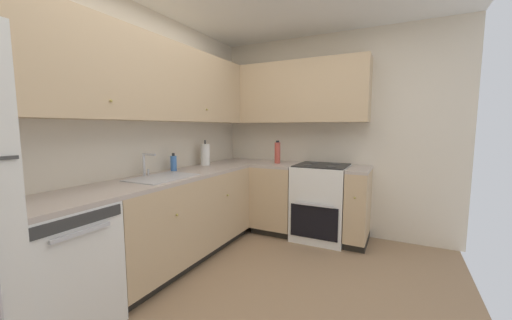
% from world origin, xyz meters
% --- Properties ---
extents(ground_plane, '(3.91, 2.93, 0.02)m').
position_xyz_m(ground_plane, '(0.00, 0.00, -0.01)').
color(ground_plane, '#937556').
extents(wall_back, '(4.01, 0.05, 2.53)m').
position_xyz_m(wall_back, '(0.00, 1.49, 1.26)').
color(wall_back, beige).
rests_on(wall_back, ground_plane).
extents(wall_right, '(0.05, 3.03, 2.53)m').
position_xyz_m(wall_right, '(1.98, 0.00, 1.26)').
color(wall_right, beige).
rests_on(wall_right, ground_plane).
extents(dishwasher, '(0.60, 0.63, 0.87)m').
position_xyz_m(dishwasher, '(-0.78, 1.16, 0.43)').
color(dishwasher, white).
rests_on(dishwasher, ground_plane).
extents(lower_cabinets_back, '(1.84, 0.62, 0.87)m').
position_xyz_m(lower_cabinets_back, '(0.44, 1.17, 0.44)').
color(lower_cabinets_back, tan).
rests_on(lower_cabinets_back, ground_plane).
extents(countertop_back, '(3.04, 0.60, 0.03)m').
position_xyz_m(countertop_back, '(0.44, 1.16, 0.88)').
color(countertop_back, '#B7A89E').
rests_on(countertop_back, lower_cabinets_back).
extents(lower_cabinets_right, '(0.62, 1.39, 0.87)m').
position_xyz_m(lower_cabinets_right, '(1.66, 0.29, 0.44)').
color(lower_cabinets_right, tan).
rests_on(lower_cabinets_right, ground_plane).
extents(countertop_right, '(0.60, 1.39, 0.03)m').
position_xyz_m(countertop_right, '(1.66, 0.29, 0.88)').
color(countertop_right, '#B7A89E').
rests_on(countertop_right, lower_cabinets_right).
extents(oven_range, '(0.68, 0.62, 1.05)m').
position_xyz_m(oven_range, '(1.68, 0.03, 0.46)').
color(oven_range, white).
rests_on(oven_range, ground_plane).
extents(upper_cabinets_back, '(2.72, 0.34, 0.76)m').
position_xyz_m(upper_cabinets_back, '(0.28, 1.30, 1.80)').
color(upper_cabinets_back, tan).
extents(upper_cabinets_right, '(0.32, 1.94, 0.76)m').
position_xyz_m(upper_cabinets_right, '(1.80, 0.49, 1.80)').
color(upper_cabinets_right, tan).
extents(sink, '(0.60, 0.40, 0.10)m').
position_xyz_m(sink, '(0.17, 1.13, 0.86)').
color(sink, '#B7B7BC').
rests_on(sink, countertop_back).
extents(faucet, '(0.07, 0.16, 0.22)m').
position_xyz_m(faucet, '(0.17, 1.34, 1.03)').
color(faucet, silver).
rests_on(faucet, countertop_back).
extents(soap_bottle, '(0.07, 0.07, 0.19)m').
position_xyz_m(soap_bottle, '(0.55, 1.34, 0.99)').
color(soap_bottle, '#3F72BF').
rests_on(soap_bottle, countertop_back).
extents(paper_towel_roll, '(0.11, 0.11, 0.32)m').
position_xyz_m(paper_towel_roll, '(1.08, 1.32, 1.03)').
color(paper_towel_roll, white).
rests_on(paper_towel_roll, countertop_back).
extents(oil_bottle, '(0.07, 0.07, 0.29)m').
position_xyz_m(oil_bottle, '(1.66, 0.61, 1.04)').
color(oil_bottle, '#BF4C3F').
rests_on(oil_bottle, countertop_right).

